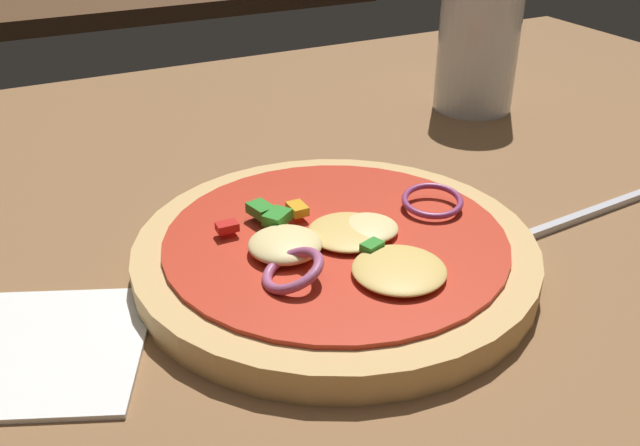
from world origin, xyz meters
name	(u,v)px	position (x,y,z in m)	size (l,w,h in m)	color
dining_table	(396,291)	(0.00, 0.00, 0.01)	(1.11, 0.94, 0.03)	brown
pizza	(336,251)	(-0.03, 0.02, 0.04)	(0.24, 0.24, 0.04)	tan
fork	(556,228)	(0.12, -0.01, 0.03)	(0.20, 0.03, 0.00)	silver
beer_glass	(478,42)	(0.22, 0.21, 0.09)	(0.07, 0.07, 0.14)	silver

